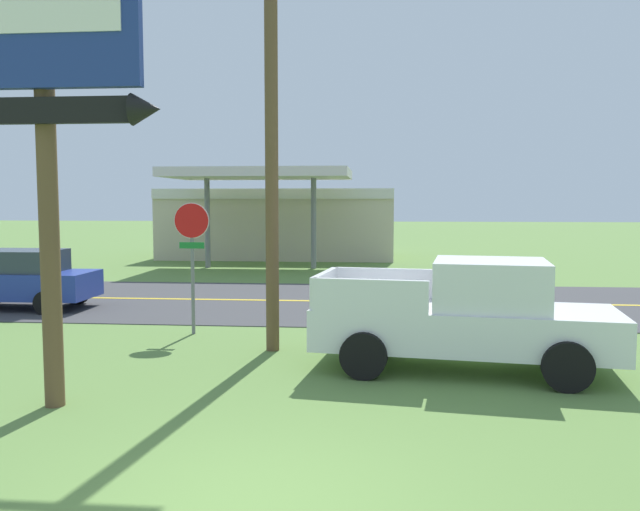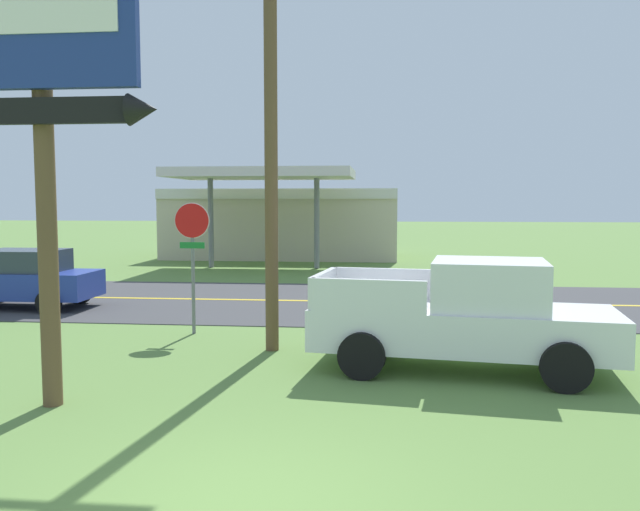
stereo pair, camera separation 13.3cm
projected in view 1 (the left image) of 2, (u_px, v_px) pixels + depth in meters
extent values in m
plane|color=#5B7F3D|center=(246.00, 507.00, 6.33)|extent=(180.00, 180.00, 0.00)
cube|color=#3D3D3F|center=(335.00, 302.00, 19.23)|extent=(140.00, 8.00, 0.02)
cube|color=gold|center=(335.00, 301.00, 19.23)|extent=(126.00, 0.20, 0.01)
cylinder|color=brown|center=(47.00, 166.00, 9.18)|extent=(0.28, 0.28, 6.96)
cube|color=navy|center=(35.00, 9.00, 8.83)|extent=(2.96, 0.16, 2.13)
cube|color=black|center=(38.00, 111.00, 8.94)|extent=(2.66, 0.12, 0.36)
cone|color=black|center=(146.00, 109.00, 8.81)|extent=(0.40, 0.44, 0.44)
cylinder|color=slate|center=(193.00, 285.00, 14.52)|extent=(0.08, 0.08, 2.20)
cylinder|color=red|center=(191.00, 221.00, 14.37)|extent=(0.76, 0.03, 0.76)
cylinder|color=white|center=(192.00, 221.00, 14.39)|extent=(0.80, 0.01, 0.80)
cube|color=#19722D|center=(192.00, 245.00, 14.42)|extent=(0.56, 0.03, 0.14)
cylinder|color=brown|center=(271.00, 98.00, 12.59)|extent=(0.26, 0.26, 9.97)
cube|color=beige|center=(280.00, 223.00, 34.89)|extent=(12.00, 6.00, 3.60)
cube|color=silver|center=(271.00, 194.00, 31.73)|extent=(12.00, 0.12, 0.50)
cube|color=silver|center=(260.00, 174.00, 28.73)|extent=(8.00, 5.00, 0.40)
cylinder|color=slate|center=(207.00, 221.00, 29.12)|extent=(0.24, 0.24, 4.20)
cylinder|color=slate|center=(314.00, 221.00, 28.69)|extent=(0.24, 0.24, 4.20)
cube|color=silver|center=(463.00, 327.00, 11.43)|extent=(5.42, 2.65, 0.72)
cube|color=silver|center=(490.00, 284.00, 11.26)|extent=(2.13, 2.04, 0.84)
cube|color=#28333D|center=(544.00, 286.00, 11.06)|extent=(0.32, 1.65, 0.71)
cube|color=silver|center=(384.00, 283.00, 12.61)|extent=(1.95, 0.38, 0.56)
cube|color=silver|center=(370.00, 296.00, 10.82)|extent=(1.95, 0.38, 0.56)
cube|color=silver|center=(325.00, 287.00, 11.94)|extent=(0.38, 1.88, 0.56)
cylinder|color=black|center=(552.00, 340.00, 12.05)|extent=(0.83, 0.39, 0.80)
cylinder|color=black|center=(567.00, 366.00, 10.15)|extent=(0.83, 0.39, 0.80)
cylinder|color=black|center=(380.00, 332.00, 12.77)|extent=(0.83, 0.39, 0.80)
cylinder|color=black|center=(364.00, 355.00, 10.87)|extent=(0.83, 0.39, 0.80)
cube|color=#233893|center=(17.00, 284.00, 17.96)|extent=(4.20, 1.76, 0.72)
cube|color=#2D3842|center=(21.00, 261.00, 17.90)|extent=(2.10, 1.56, 0.60)
cylinder|color=black|center=(47.00, 303.00, 17.00)|extent=(0.64, 0.24, 0.64)
cylinder|color=black|center=(77.00, 293.00, 18.75)|extent=(0.64, 0.24, 0.64)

